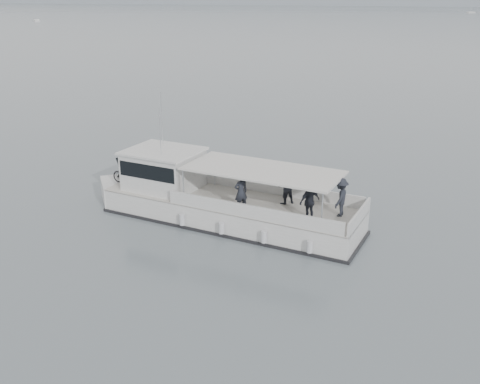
% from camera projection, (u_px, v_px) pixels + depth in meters
% --- Properties ---
extents(ground, '(1400.00, 1400.00, 0.00)m').
position_uv_depth(ground, '(364.00, 224.00, 25.27)').
color(ground, slate).
rests_on(ground, ground).
extents(tour_boat, '(14.19, 4.16, 5.92)m').
position_uv_depth(tour_boat, '(208.00, 199.00, 25.65)').
color(tour_boat, silver).
rests_on(tour_boat, ground).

